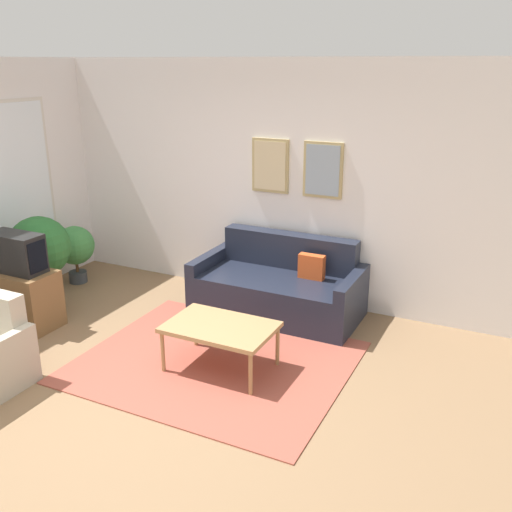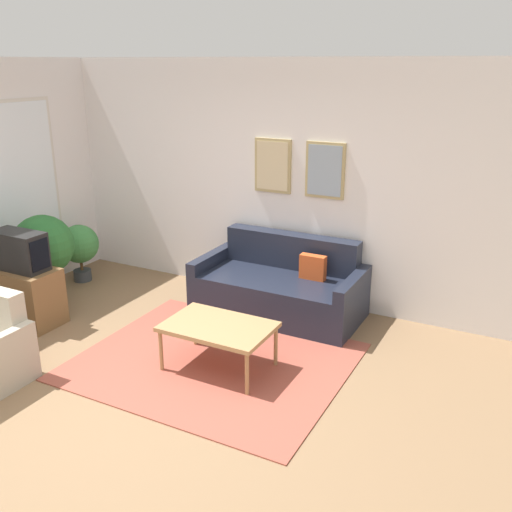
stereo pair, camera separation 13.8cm
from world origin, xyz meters
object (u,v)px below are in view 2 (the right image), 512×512
object	(u,v)px
coffee_table	(218,329)
tv	(19,251)
couch	(280,288)
potted_plant_tall	(43,247)

from	to	relation	value
coffee_table	tv	distance (m)	2.35
couch	tv	distance (m)	2.77
coffee_table	tv	xyz separation A→B (m)	(-2.32, -0.11, 0.41)
couch	coffee_table	distance (m)	1.37
couch	potted_plant_tall	size ratio (longest dim) A/B	1.71
couch	potted_plant_tall	bearing A→B (deg)	-157.37
coffee_table	tv	bearing A→B (deg)	-177.24
coffee_table	potted_plant_tall	size ratio (longest dim) A/B	0.91
coffee_table	potted_plant_tall	distance (m)	2.52
couch	coffee_table	xyz separation A→B (m)	(0.03, -1.36, 0.11)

